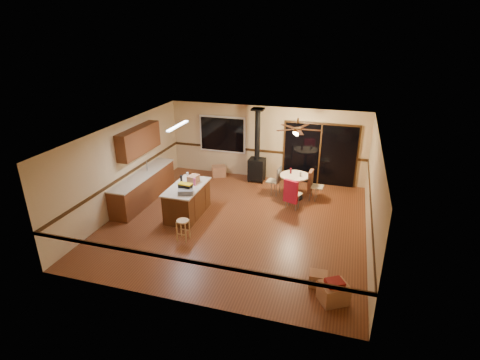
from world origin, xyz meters
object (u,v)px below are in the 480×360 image
at_px(kitchen_island, 187,200).
at_px(toolbox_black, 185,188).
at_px(bar_stool, 183,230).
at_px(dining_table, 294,182).
at_px(toolbox_grey, 186,192).
at_px(chair_left, 277,178).
at_px(chair_near, 291,191).
at_px(box_corner_b, 318,279).
at_px(box_under_window, 219,171).
at_px(box_corner_a, 334,293).
at_px(wood_stove, 257,162).
at_px(chair_right, 311,181).
at_px(blue_bucket, 183,219).

height_order(kitchen_island, toolbox_black, toolbox_black).
relative_size(bar_stool, dining_table, 0.61).
bearing_deg(toolbox_grey, chair_left, 52.90).
distance_m(chair_near, box_corner_b, 3.57).
relative_size(bar_stool, chair_near, 0.81).
distance_m(chair_left, box_under_window, 2.55).
bearing_deg(box_corner_a, wood_stove, 118.01).
bearing_deg(toolbox_black, bar_stool, -71.01).
height_order(box_corner_a, box_corner_b, box_corner_a).
relative_size(bar_stool, chair_right, 0.81).
height_order(wood_stove, chair_left, wood_stove).
bearing_deg(bar_stool, kitchen_island, 109.21).
distance_m(wood_stove, dining_table, 1.81).
xyz_separation_m(toolbox_grey, box_corner_a, (4.11, -2.11, -0.76)).
bearing_deg(dining_table, chair_left, 171.91).
relative_size(kitchen_island, box_under_window, 3.42).
relative_size(toolbox_black, box_corner_b, 0.97).
bearing_deg(blue_bucket, wood_stove, 71.16).
height_order(blue_bucket, dining_table, dining_table).
xyz_separation_m(toolbox_black, dining_table, (2.67, 2.36, -0.47)).
bearing_deg(toolbox_grey, toolbox_black, 115.17).
relative_size(blue_bucket, box_under_window, 0.65).
distance_m(dining_table, box_under_window, 3.13).
bearing_deg(kitchen_island, dining_table, 36.22).
height_order(kitchen_island, chair_near, chair_near).
relative_size(dining_table, box_corner_b, 2.52).
bearing_deg(box_corner_b, box_corner_a, -51.19).
height_order(box_under_window, box_corner_b, box_under_window).
relative_size(wood_stove, blue_bucket, 7.93).
bearing_deg(box_corner_b, kitchen_island, 151.14).
distance_m(toolbox_grey, chair_left, 3.31).
bearing_deg(bar_stool, chair_right, 50.34).
xyz_separation_m(bar_stool, box_under_window, (-0.60, 4.42, -0.09)).
xyz_separation_m(toolbox_grey, dining_table, (2.58, 2.54, -0.43)).
bearing_deg(blue_bucket, box_corner_a, -26.44).
distance_m(chair_right, box_under_window, 3.60).
bearing_deg(toolbox_black, chair_left, 49.67).
xyz_separation_m(kitchen_island, toolbox_grey, (0.20, -0.50, 0.51)).
bearing_deg(chair_near, toolbox_black, -151.23).
xyz_separation_m(wood_stove, toolbox_black, (-1.18, -3.37, 0.27)).
bearing_deg(chair_near, dining_table, 92.42).
height_order(bar_stool, dining_table, dining_table).
height_order(bar_stool, chair_left, chair_left).
bearing_deg(chair_left, chair_right, -1.09).
distance_m(box_corner_a, box_corner_b, 0.55).
xyz_separation_m(bar_stool, blue_bucket, (-0.38, 0.81, -0.15)).
distance_m(chair_right, box_corner_b, 4.36).
bearing_deg(dining_table, blue_bucket, -136.62).
distance_m(bar_stool, box_corner_b, 3.62).
distance_m(toolbox_black, blue_bucket, 0.89).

